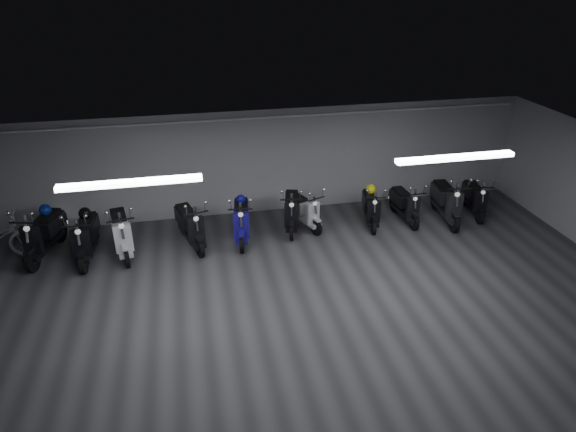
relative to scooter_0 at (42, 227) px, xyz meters
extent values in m
cube|color=#343436|center=(5.38, -3.69, -0.74)|extent=(14.00, 10.00, 0.01)
cube|color=gray|center=(5.38, -3.69, 2.07)|extent=(14.00, 10.00, 0.01)
cube|color=#97979A|center=(5.38, 1.31, 0.67)|extent=(14.00, 0.01, 2.80)
cube|color=white|center=(2.38, -2.69, 2.01)|extent=(2.40, 0.18, 0.08)
cube|color=white|center=(8.38, -2.69, 2.01)|extent=(2.40, 0.18, 0.08)
cylinder|color=white|center=(5.38, 1.23, 1.89)|extent=(13.60, 0.05, 0.05)
sphere|color=#0E0B81|center=(4.52, 0.10, 0.23)|extent=(0.23, 0.23, 0.23)
sphere|color=black|center=(0.96, -0.04, 0.28)|extent=(0.27, 0.27, 0.27)
sphere|color=navy|center=(0.07, 0.27, 0.31)|extent=(0.27, 0.27, 0.27)
sphere|color=yellow|center=(7.89, 0.19, 0.15)|extent=(0.25, 0.25, 0.25)
camera|label=1|loc=(3.40, -10.86, 5.32)|focal=31.15mm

